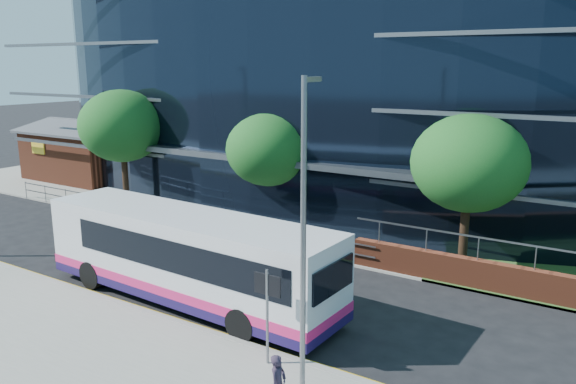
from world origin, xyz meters
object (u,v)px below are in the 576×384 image
Objects in this scene: street_sign at (267,297)px; pedestrian at (278,384)px; brick_pavilion at (88,153)px; city_bus at (189,257)px; tree_far_c at (469,163)px; tree_far_a at (122,126)px; streetlight_east at (304,231)px; tree_far_b at (269,150)px.

street_sign is 2.65m from pedestrian.
brick_pavilion is 0.71× the size of city_bus.
city_bus reaches higher than pedestrian.
tree_far_c is at bearing 76.71° from street_sign.
tree_far_a reaches higher than street_sign.
tree_far_a is at bearing 180.00° from tree_far_c.
pedestrian is at bearing -29.68° from city_bus.
streetlight_east is at bearing -21.36° from street_sign.
tree_far_a reaches higher than pedestrian.
brick_pavilion is at bearing 153.45° from tree_far_a.
tree_far_b is 4.01× the size of pedestrian.
brick_pavilion is 1.42× the size of tree_far_b.
tree_far_b is (19.00, -4.00, 2.27)m from brick_pavilion.
tree_far_c is at bearing 0.00° from tree_far_a.
street_sign is at bearing -29.65° from brick_pavilion.
pedestrian is at bearing -94.54° from tree_far_c.
street_sign is 0.43× the size of tree_far_c.
tree_far_b reaches higher than city_bus.
tree_far_a is 0.58× the size of city_bus.
city_bus is at bearing -33.56° from tree_far_a.
tree_far_c reaches higher than pedestrian.
pedestrian is (28.02, -16.87, -1.03)m from brick_pavilion.
city_bus is at bearing -30.76° from brick_pavilion.
pedestrian is at bearing -33.04° from tree_far_a.
pedestrian is (0.02, -1.20, -3.54)m from streetlight_east.
brick_pavilion reaches higher than pedestrian.
streetlight_east reaches higher than brick_pavilion.
tree_far_b is 10.02m from tree_far_c.
street_sign is 13.54m from tree_far_b.
brick_pavilion is 19.55m from tree_far_b.
tree_far_a is (-17.50, 10.59, 2.71)m from street_sign.
pedestrian is (1.52, -1.78, -1.24)m from street_sign.
tree_far_b is 14.74m from streetlight_east.
tree_far_a reaches higher than city_bus.
streetlight_east reaches higher than pedestrian.
streetlight_east is 0.66× the size of city_bus.
street_sign is 0.35× the size of streetlight_east.
brick_pavilion is 29.46m from tree_far_c.
street_sign is 5.39m from city_bus.
brick_pavilion is 5.69× the size of pedestrian.
tree_far_c is 11.51m from city_bus.
streetlight_east is at bearing -5.45° from pedestrian.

